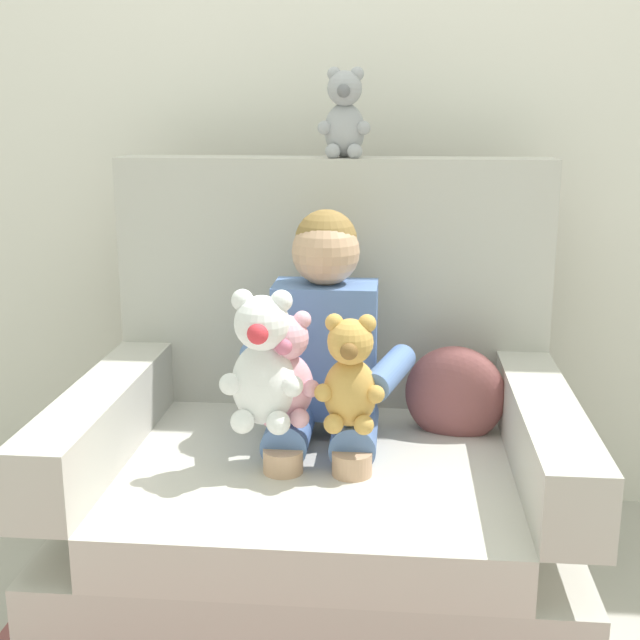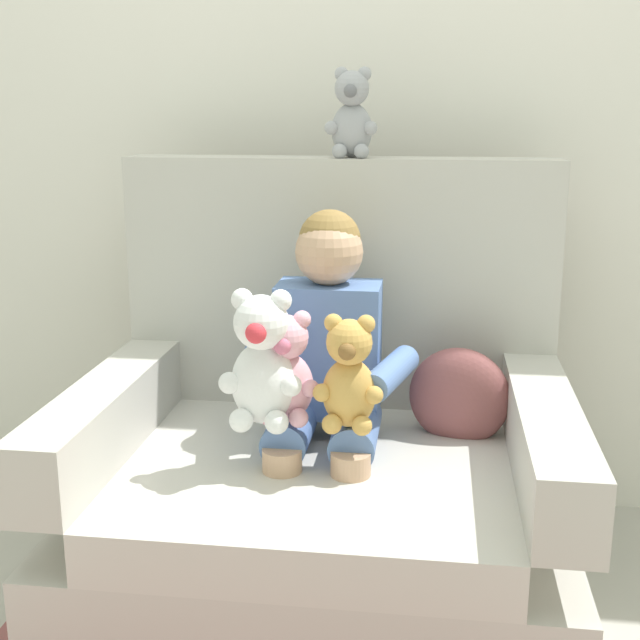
# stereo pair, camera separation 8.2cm
# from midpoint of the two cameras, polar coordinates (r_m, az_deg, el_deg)

# --- Properties ---
(ground_plane) EXTENTS (8.00, 8.00, 0.00)m
(ground_plane) POSITION_cam_midpoint_polar(r_m,az_deg,el_deg) (2.29, 1.16, -18.31)
(ground_plane) COLOR #ADA89E
(back_wall) EXTENTS (6.00, 0.10, 2.60)m
(back_wall) POSITION_cam_midpoint_polar(r_m,az_deg,el_deg) (2.63, 3.14, 15.66)
(back_wall) COLOR silver
(back_wall) RESTS_ON ground
(armchair) EXTENTS (1.19, 0.95, 1.10)m
(armchair) POSITION_cam_midpoint_polar(r_m,az_deg,el_deg) (2.20, 1.41, -10.26)
(armchair) COLOR #BCB7AD
(armchair) RESTS_ON ground
(seated_child) EXTENTS (0.45, 0.39, 0.82)m
(seated_child) POSITION_cam_midpoint_polar(r_m,az_deg,el_deg) (2.10, 1.60, -2.81)
(seated_child) COLOR #597AB7
(seated_child) RESTS_ON armchair
(plush_white) EXTENTS (0.19, 0.16, 0.32)m
(plush_white) POSITION_cam_midpoint_polar(r_m,az_deg,el_deg) (1.93, -2.69, -2.91)
(plush_white) COLOR white
(plush_white) RESTS_ON armchair
(plush_pink) EXTENTS (0.16, 0.13, 0.27)m
(plush_pink) POSITION_cam_midpoint_polar(r_m,az_deg,el_deg) (1.97, -1.06, -3.38)
(plush_pink) COLOR #EAA8BC
(plush_pink) RESTS_ON armchair
(plush_honey) EXTENTS (0.16, 0.13, 0.27)m
(plush_honey) POSITION_cam_midpoint_polar(r_m,az_deg,el_deg) (1.92, 3.20, -3.79)
(plush_honey) COLOR gold
(plush_honey) RESTS_ON armchair
(plush_grey_on_backrest) EXTENTS (0.14, 0.11, 0.24)m
(plush_grey_on_backrest) POSITION_cam_midpoint_polar(r_m,az_deg,el_deg) (2.32, 3.19, 13.53)
(plush_grey_on_backrest) COLOR #9E9EA3
(plush_grey_on_backrest) RESTS_ON armchair
(throw_pillow) EXTENTS (0.28, 0.16, 0.26)m
(throw_pillow) POSITION_cam_midpoint_polar(r_m,az_deg,el_deg) (2.22, 10.39, -5.10)
(throw_pillow) COLOR #8C4C4C
(throw_pillow) RESTS_ON armchair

